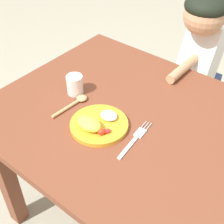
{
  "coord_description": "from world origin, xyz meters",
  "views": [
    {
      "loc": [
        0.52,
        -0.76,
        1.55
      ],
      "look_at": [
        -0.06,
        -0.04,
        0.75
      ],
      "focal_mm": 51.04,
      "sensor_mm": 36.0,
      "label": 1
    }
  ],
  "objects_px": {
    "spoon": "(75,102)",
    "plate": "(98,124)",
    "fork": "(135,139)",
    "drinking_cup": "(75,85)",
    "person": "(196,79)"
  },
  "relations": [
    {
      "from": "spoon",
      "to": "drinking_cup",
      "type": "relative_size",
      "value": 2.18
    },
    {
      "from": "drinking_cup",
      "to": "person",
      "type": "relative_size",
      "value": 0.08
    },
    {
      "from": "person",
      "to": "spoon",
      "type": "bearing_deg",
      "value": 71.34
    },
    {
      "from": "fork",
      "to": "spoon",
      "type": "distance_m",
      "value": 0.31
    },
    {
      "from": "plate",
      "to": "spoon",
      "type": "xyz_separation_m",
      "value": [
        -0.16,
        0.05,
        -0.01
      ]
    },
    {
      "from": "drinking_cup",
      "to": "person",
      "type": "bearing_deg",
      "value": 65.46
    },
    {
      "from": "spoon",
      "to": "drinking_cup",
      "type": "bearing_deg",
      "value": 47.56
    },
    {
      "from": "fork",
      "to": "drinking_cup",
      "type": "height_order",
      "value": "drinking_cup"
    },
    {
      "from": "person",
      "to": "fork",
      "type": "bearing_deg",
      "value": 96.93
    },
    {
      "from": "drinking_cup",
      "to": "spoon",
      "type": "bearing_deg",
      "value": -46.67
    },
    {
      "from": "fork",
      "to": "drinking_cup",
      "type": "relative_size",
      "value": 2.63
    },
    {
      "from": "spoon",
      "to": "plate",
      "type": "bearing_deg",
      "value": -102.08
    },
    {
      "from": "plate",
      "to": "spoon",
      "type": "distance_m",
      "value": 0.17
    },
    {
      "from": "plate",
      "to": "person",
      "type": "height_order",
      "value": "person"
    },
    {
      "from": "fork",
      "to": "plate",
      "type": "bearing_deg",
      "value": 96.97
    }
  ]
}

